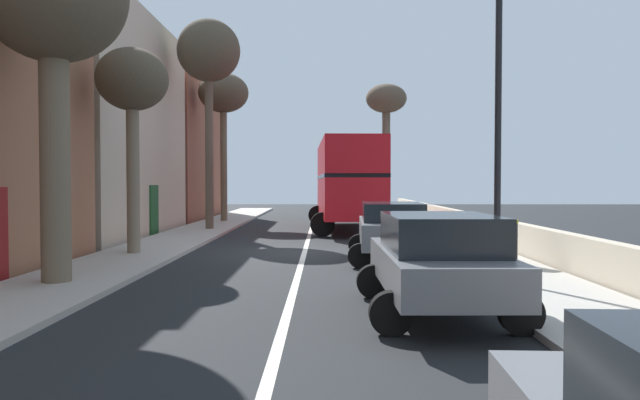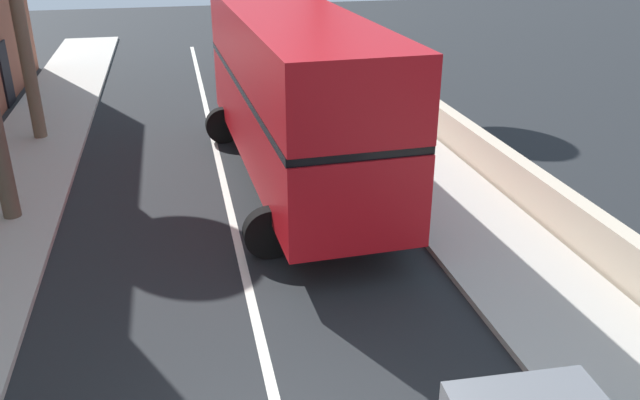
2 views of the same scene
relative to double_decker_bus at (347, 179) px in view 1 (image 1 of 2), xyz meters
name	(u,v)px [view 1 (image 1 of 2)]	position (x,y,z in m)	size (l,w,h in m)	color
ground_plane	(304,252)	(-1.70, -9.00, -2.35)	(84.00, 84.00, 0.00)	black
road_centre_line	(304,252)	(-1.70, -9.00, -2.35)	(0.16, 54.00, 0.01)	silver
sidewalk_left	(149,250)	(-6.60, -9.00, -2.29)	(2.60, 60.00, 0.12)	#B2ADA3
sidewalk_right	(460,251)	(3.20, -9.00, -2.29)	(2.60, 60.00, 0.12)	#B2ADA3
terraced_houses_left	(28,111)	(-10.20, -9.33, 2.07)	(4.07, 47.52, 9.16)	brown
boundary_wall_right	(510,237)	(4.75, -9.00, -1.86)	(0.36, 54.00, 0.99)	beige
double_decker_bus	(347,179)	(0.00, 0.00, 0.00)	(3.83, 10.33, 4.06)	red
parked_car_grey_right_1	(392,228)	(0.80, -11.20, -1.41)	(2.56, 4.33, 1.65)	slate
parked_car_grey_right_2	(354,203)	(0.80, 10.17, -1.47)	(2.61, 4.57, 1.51)	slate
parked_car_grey_right_3	(438,258)	(0.80, -17.83, -1.40)	(2.54, 4.45, 1.68)	slate
street_tree_left_0	(53,3)	(-6.71, -15.23, 3.57)	(3.05, 3.05, 7.48)	brown
street_tree_left_2	(209,55)	(-6.28, -0.80, 5.61)	(2.83, 2.83, 9.41)	brown
street_tree_right_3	(386,107)	(2.81, 9.72, 4.61)	(2.55, 2.55, 8.26)	brown
street_tree_left_4	(132,86)	(-6.75, -10.06, 2.69)	(2.11, 2.11, 6.06)	#7A6B56
street_tree_left_6	(223,96)	(-6.56, 4.72, 4.54)	(2.72, 2.72, 8.03)	brown
lamppost_right	(498,106)	(2.60, -14.99, 1.45)	(0.32, 0.32, 6.31)	black
litter_bin_right	(507,241)	(3.60, -12.44, -1.66)	(0.55, 0.55, 1.14)	black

